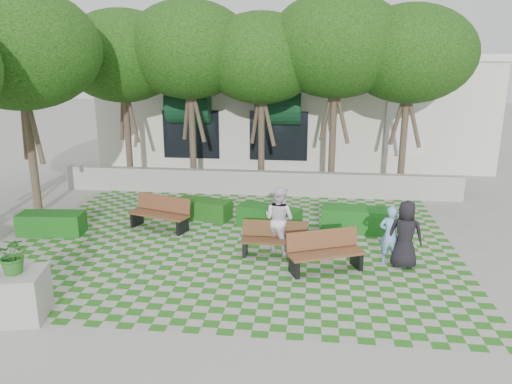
# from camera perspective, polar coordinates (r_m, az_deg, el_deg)

# --- Properties ---
(ground) EXTENTS (90.00, 90.00, 0.00)m
(ground) POSITION_cam_1_polar(r_m,az_deg,el_deg) (13.18, -2.94, -7.56)
(ground) COLOR gray
(ground) RESTS_ON ground
(lawn) EXTENTS (12.00, 12.00, 0.00)m
(lawn) POSITION_cam_1_polar(r_m,az_deg,el_deg) (14.09, -2.27, -5.95)
(lawn) COLOR #2B721E
(lawn) RESTS_ON ground
(sidewalk_south) EXTENTS (16.00, 2.00, 0.01)m
(sidewalk_south) POSITION_cam_1_polar(r_m,az_deg,el_deg) (9.14, -8.11, -19.05)
(sidewalk_south) COLOR #9E9B93
(sidewalk_south) RESTS_ON ground
(retaining_wall) EXTENTS (15.00, 0.36, 0.90)m
(retaining_wall) POSITION_cam_1_polar(r_m,az_deg,el_deg) (18.86, 0.15, 1.08)
(retaining_wall) COLOR #9E9B93
(retaining_wall) RESTS_ON ground
(bench_east) EXTENTS (1.96, 1.30, 0.98)m
(bench_east) POSITION_cam_1_polar(r_m,az_deg,el_deg) (12.41, 7.90, -6.83)
(bench_east) COLOR brown
(bench_east) RESTS_ON ground
(bench_mid) EXTENTS (1.73, 0.59, 0.91)m
(bench_mid) POSITION_cam_1_polar(r_m,az_deg,el_deg) (13.20, 2.11, -5.46)
(bench_mid) COLOR #4E311A
(bench_mid) RESTS_ON ground
(bench_west) EXTENTS (1.99, 1.20, 0.99)m
(bench_west) POSITION_cam_1_polar(r_m,az_deg,el_deg) (15.42, -10.88, -2.44)
(bench_west) COLOR brown
(bench_west) RESTS_ON ground
(hedge_east) EXTENTS (2.12, 1.05, 0.71)m
(hedge_east) POSITION_cam_1_polar(r_m,az_deg,el_deg) (15.30, 11.37, -3.09)
(hedge_east) COLOR #16531A
(hedge_east) RESTS_ON ground
(hedge_midright) EXTENTS (2.06, 1.47, 0.67)m
(hedge_midright) POSITION_cam_1_polar(r_m,az_deg,el_deg) (15.24, 1.49, -2.93)
(hedge_midright) COLOR #144B16
(hedge_midright) RESTS_ON ground
(hedge_midleft) EXTENTS (1.90, 1.17, 0.62)m
(hedge_midleft) POSITION_cam_1_polar(r_m,az_deg,el_deg) (16.23, -6.02, -1.94)
(hedge_midleft) COLOR #174913
(hedge_midleft) RESTS_ON ground
(hedge_west) EXTENTS (1.92, 0.90, 0.65)m
(hedge_west) POSITION_cam_1_polar(r_m,az_deg,el_deg) (15.92, -22.32, -3.36)
(hedge_west) COLOR #144D15
(hedge_west) RESTS_ON ground
(planter_front) EXTENTS (1.18, 1.18, 1.77)m
(planter_front) POSITION_cam_1_polar(r_m,az_deg,el_deg) (11.15, -25.57, -9.62)
(planter_front) COLOR #9E9B93
(planter_front) RESTS_ON ground
(person_blue) EXTENTS (0.60, 0.44, 1.52)m
(person_blue) POSITION_cam_1_polar(r_m,az_deg,el_deg) (13.04, 15.09, -4.77)
(person_blue) COLOR #7EACE6
(person_blue) RESTS_ON ground
(person_dark) EXTENTS (0.93, 0.70, 1.72)m
(person_dark) POSITION_cam_1_polar(r_m,az_deg,el_deg) (12.89, 16.70, -4.67)
(person_dark) COLOR black
(person_dark) RESTS_ON ground
(person_white) EXTENTS (1.10, 1.03, 1.80)m
(person_white) POSITION_cam_1_polar(r_m,az_deg,el_deg) (13.33, 2.66, -3.12)
(person_white) COLOR white
(person_white) RESTS_ON ground
(tree_row) EXTENTS (17.70, 13.40, 7.41)m
(tree_row) POSITION_cam_1_polar(r_m,az_deg,el_deg) (18.32, -5.94, 15.52)
(tree_row) COLOR #47382B
(tree_row) RESTS_ON ground
(building) EXTENTS (18.00, 8.92, 5.15)m
(building) POSITION_cam_1_polar(r_m,az_deg,el_deg) (26.18, 4.21, 9.72)
(building) COLOR beige
(building) RESTS_ON ground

